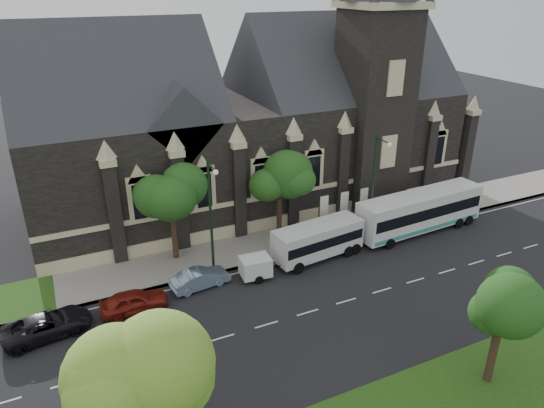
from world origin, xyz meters
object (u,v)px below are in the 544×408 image
tree_walk_right (281,171)px  banner_flag_center (342,207)px  street_lamp_near (375,181)px  banner_flag_left (322,211)px  tree_park_east (502,308)px  banner_flag_right (362,203)px  tour_coach (420,211)px  car_far_black (47,325)px  sedan (200,278)px  box_trailer (255,267)px  street_lamp_mid (211,212)px  tree_walk_left (172,190)px  shuttle_bus (318,239)px  car_far_red (134,301)px  tree_park_near (149,383)px

tree_walk_right → banner_flag_center: 6.36m
street_lamp_near → banner_flag_left: street_lamp_near is taller
tree_park_east → banner_flag_right: tree_park_east is taller
tour_coach → car_far_black: tour_coach is taller
sedan → banner_flag_center: bearing=-84.5°
box_trailer → sedan: box_trailer is taller
street_lamp_mid → banner_flag_right: (14.29, 1.91, -2.73)m
tree_walk_left → shuttle_bus: bearing=-25.4°
banner_flag_right → car_far_black: (-25.89, -4.15, -1.65)m
tree_walk_left → tour_coach: 21.05m
street_lamp_mid → tour_coach: size_ratio=0.73×
tree_walk_right → box_trailer: tree_walk_right is taller
banner_flag_right → car_far_red: 21.00m
tree_park_east → banner_flag_right: size_ratio=1.57×
box_trailer → car_far_red: size_ratio=0.73×
banner_flag_center → car_far_red: bearing=-168.1°
shuttle_bus → car_far_red: shuttle_bus is taller
tree_walk_right → shuttle_bus: (0.96, -4.74, -4.17)m
tree_park_near → tree_walk_left: size_ratio=1.12×
banner_flag_right → tree_park_near: bearing=-141.1°
banner_flag_center → shuttle_bus: 5.16m
banner_flag_left → tree_walk_right: bearing=150.9°
tree_park_near → tree_walk_right: tree_park_near is taller
tree_park_near → street_lamp_near: size_ratio=0.95×
street_lamp_mid → sedan: size_ratio=2.12×
tree_park_near → banner_flag_right: bearing=38.9°
tree_walk_left → street_lamp_mid: street_lamp_mid is taller
banner_flag_right → tree_walk_left: bearing=174.0°
banner_flag_center → banner_flag_right: size_ratio=1.00×
tree_walk_left → banner_flag_center: 14.58m
tree_park_east → street_lamp_near: size_ratio=0.70×
tree_walk_right → car_far_red: bearing=-157.4°
street_lamp_mid → banner_flag_center: 12.73m
street_lamp_mid → banner_flag_center: size_ratio=2.25×
street_lamp_near → tour_coach: size_ratio=0.73×
tour_coach → box_trailer: bearing=179.8°
banner_flag_right → street_lamp_near: bearing=-98.6°
tree_walk_right → tree_walk_left: bearing=-179.9°
sedan → tree_park_near: bearing=149.8°
banner_flag_right → sedan: banner_flag_right is taller
shuttle_bus → car_far_black: (-19.77, -1.12, -0.91)m
box_trailer → sedan: (-4.03, 0.60, -0.26)m
banner_flag_left → car_far_red: bearing=-166.7°
tree_park_east → banner_flag_center: 18.58m
banner_flag_right → box_trailer: 12.36m
box_trailer → car_far_red: 8.85m
tree_park_east → sedan: 19.59m
street_lamp_mid → tree_park_near: bearing=-116.1°
tree_walk_right → sedan: (-8.68, -4.77, -5.12)m
tree_park_east → tree_walk_left: size_ratio=0.82×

